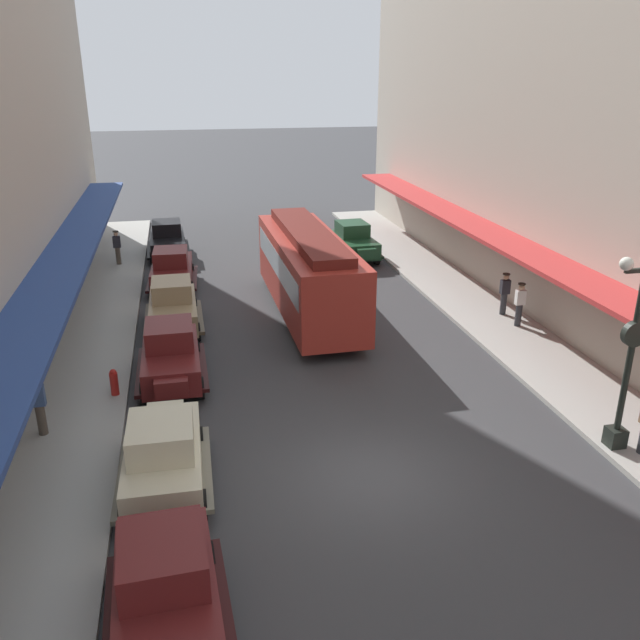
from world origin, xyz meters
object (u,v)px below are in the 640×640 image
object	(u,v)px
parked_car_4	(167,239)
parked_car_5	(166,593)
lamp_post_with_clock	(632,344)
pedestrian_4	(39,405)
parked_car_0	(173,305)
parked_car_3	(171,353)
streetcar	(308,269)
pedestrian_2	(520,304)
pedestrian_0	(117,247)
fire_hydrant	(114,382)
pedestrian_3	(504,293)
parked_car_2	(353,240)
parked_car_6	(172,268)
parked_car_1	(163,452)

from	to	relation	value
parked_car_4	parked_car_5	distance (m)	25.18
lamp_post_with_clock	pedestrian_4	bearing A→B (deg)	165.64
parked_car_0	parked_car_3	size ratio (longest dim) A/B	1.00
streetcar	pedestrian_2	distance (m)	8.11
parked_car_3	parked_car_5	distance (m)	10.18
pedestrian_0	pedestrian_2	bearing A→B (deg)	-37.77
fire_hydrant	pedestrian_4	world-z (taller)	pedestrian_4
parked_car_5	pedestrian_3	bearing A→B (deg)	45.68
parked_car_5	fire_hydrant	world-z (taller)	parked_car_5
parked_car_2	pedestrian_4	distance (m)	20.04
parked_car_0	pedestrian_2	size ratio (longest dim) A/B	2.55
parked_car_3	lamp_post_with_clock	distance (m)	13.03
parked_car_0	fire_hydrant	size ratio (longest dim) A/B	5.20
parked_car_6	pedestrian_4	size ratio (longest dim) A/B	2.58
parked_car_2	pedestrian_3	world-z (taller)	parked_car_2
parked_car_3	fire_hydrant	size ratio (longest dim) A/B	5.20
parked_car_2	parked_car_4	size ratio (longest dim) A/B	1.01
parked_car_2	pedestrian_0	bearing A→B (deg)	175.91
parked_car_1	parked_car_4	distance (m)	20.72
parked_car_1	pedestrian_3	xyz separation A→B (m)	(12.95, 8.72, 0.07)
parked_car_0	lamp_post_with_clock	size ratio (longest dim) A/B	0.83
parked_car_5	pedestrian_0	distance (m)	23.88
parked_car_4	pedestrian_4	bearing A→B (deg)	-100.25
fire_hydrant	pedestrian_0	xyz separation A→B (m)	(-0.88, 14.47, 0.45)
parked_car_1	parked_car_0	bearing A→B (deg)	88.52
lamp_post_with_clock	pedestrian_4	xyz separation A→B (m)	(-14.44, 3.70, -1.97)
lamp_post_with_clock	fire_hydrant	xyz separation A→B (m)	(-12.75, 5.64, -2.42)
parked_car_2	parked_car_4	bearing A→B (deg)	166.44
parked_car_0	pedestrian_2	world-z (taller)	parked_car_0
parked_car_0	lamp_post_with_clock	xyz separation A→B (m)	(10.99, -11.06, 2.04)
parked_car_1	pedestrian_2	size ratio (longest dim) A/B	2.56
parked_car_6	pedestrian_2	distance (m)	14.91
streetcar	pedestrian_4	xyz separation A→B (m)	(-8.71, -7.77, -0.89)
fire_hydrant	pedestrian_2	bearing A→B (deg)	10.31
parked_car_6	lamp_post_with_clock	distance (m)	19.62
parked_car_5	parked_car_6	distance (m)	19.76
parked_car_0	fire_hydrant	bearing A→B (deg)	-107.95
parked_car_4	pedestrian_4	size ratio (longest dim) A/B	2.57
pedestrian_2	pedestrian_4	size ratio (longest dim) A/B	1.00
parked_car_1	fire_hydrant	size ratio (longest dim) A/B	5.22
streetcar	pedestrian_4	bearing A→B (deg)	-138.27
parked_car_3	parked_car_2	bearing A→B (deg)	54.01
streetcar	pedestrian_4	world-z (taller)	streetcar
parked_car_1	parked_car_4	world-z (taller)	same
parked_car_0	pedestrian_0	bearing A→B (deg)	106.22
parked_car_1	pedestrian_4	size ratio (longest dim) A/B	2.56
parked_car_2	pedestrian_3	size ratio (longest dim) A/B	2.58
pedestrian_4	fire_hydrant	bearing A→B (deg)	48.96
fire_hydrant	pedestrian_4	bearing A→B (deg)	-131.04
parked_car_1	streetcar	xyz separation A→B (m)	(5.53, 10.66, 0.96)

